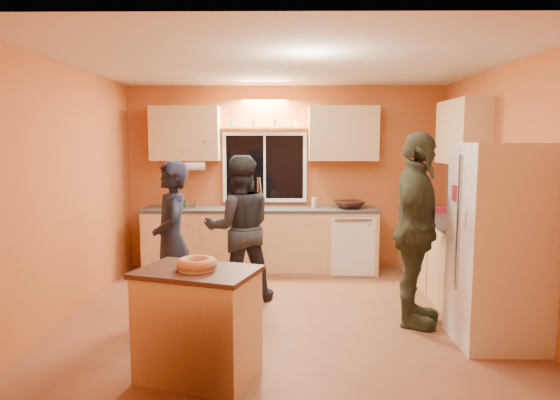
{
  "coord_description": "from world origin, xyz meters",
  "views": [
    {
      "loc": [
        -0.01,
        -5.15,
        1.81
      ],
      "look_at": [
        -0.07,
        0.4,
        1.16
      ],
      "focal_mm": 32.0,
      "sensor_mm": 36.0,
      "label": 1
    }
  ],
  "objects_px": {
    "person_left": "(172,241)",
    "person_right": "(416,230)",
    "refrigerator": "(499,245)",
    "island": "(198,323)",
    "person_center": "(239,228)"
  },
  "relations": [
    {
      "from": "island",
      "to": "person_right",
      "type": "distance_m",
      "value": 2.32
    },
    {
      "from": "person_right",
      "to": "refrigerator",
      "type": "bearing_deg",
      "value": -105.69
    },
    {
      "from": "island",
      "to": "person_left",
      "type": "relative_size",
      "value": 0.63
    },
    {
      "from": "refrigerator",
      "to": "person_right",
      "type": "distance_m",
      "value": 0.77
    },
    {
      "from": "person_center",
      "to": "person_right",
      "type": "xyz_separation_m",
      "value": [
        1.8,
        -0.79,
        0.12
      ]
    },
    {
      "from": "refrigerator",
      "to": "island",
      "type": "xyz_separation_m",
      "value": [
        -2.56,
        -0.68,
        -0.47
      ]
    },
    {
      "from": "person_left",
      "to": "person_right",
      "type": "bearing_deg",
      "value": 70.4
    },
    {
      "from": "person_left",
      "to": "person_center",
      "type": "distance_m",
      "value": 0.9
    },
    {
      "from": "refrigerator",
      "to": "person_right",
      "type": "bearing_deg",
      "value": 143.14
    },
    {
      "from": "person_center",
      "to": "person_right",
      "type": "distance_m",
      "value": 1.97
    },
    {
      "from": "island",
      "to": "refrigerator",
      "type": "bearing_deg",
      "value": 33.01
    },
    {
      "from": "refrigerator",
      "to": "island",
      "type": "distance_m",
      "value": 2.69
    },
    {
      "from": "refrigerator",
      "to": "person_right",
      "type": "xyz_separation_m",
      "value": [
        -0.62,
        0.46,
        0.06
      ]
    },
    {
      "from": "person_left",
      "to": "person_right",
      "type": "distance_m",
      "value": 2.44
    },
    {
      "from": "person_left",
      "to": "refrigerator",
      "type": "bearing_deg",
      "value": 62.57
    }
  ]
}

